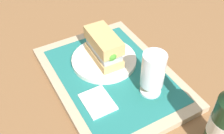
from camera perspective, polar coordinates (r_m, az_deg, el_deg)
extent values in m
plane|color=brown|center=(0.79, 0.00, -2.66)|extent=(3.00, 3.00, 0.00)
cube|color=tan|center=(0.78, 0.00, -2.15)|extent=(0.44, 0.32, 0.02)
cube|color=#1E6B66|center=(0.77, 0.00, -1.59)|extent=(0.38, 0.27, 0.00)
cylinder|color=silver|center=(0.81, -1.66, 1.50)|extent=(0.19, 0.19, 0.01)
cube|color=tan|center=(0.80, -1.69, 2.52)|extent=(0.13, 0.07, 0.02)
cube|color=#9EA3A8|center=(0.78, -1.72, 3.63)|extent=(0.12, 0.06, 0.02)
cube|color=silver|center=(0.78, -1.73, 4.32)|extent=(0.11, 0.05, 0.01)
sphere|color=#47932D|center=(0.73, 0.02, 2.74)|extent=(0.04, 0.04, 0.04)
cube|color=tan|center=(0.76, -1.77, 5.61)|extent=(0.13, 0.07, 0.04)
cylinder|color=silver|center=(0.73, 7.95, -4.82)|extent=(0.06, 0.06, 0.01)
cylinder|color=silver|center=(0.72, 8.06, -4.02)|extent=(0.01, 0.01, 0.02)
cylinder|color=silver|center=(0.68, 8.54, -0.61)|extent=(0.06, 0.06, 0.09)
cylinder|color=gold|center=(0.69, 8.38, -1.74)|extent=(0.06, 0.06, 0.06)
cylinder|color=white|center=(0.67, 8.67, 0.30)|extent=(0.05, 0.05, 0.01)
cube|color=white|center=(0.70, -2.99, -7.21)|extent=(0.09, 0.07, 0.01)
cylinder|color=#19381E|center=(0.63, 22.08, -11.59)|extent=(0.06, 0.06, 0.17)
cylinder|color=silver|center=(0.62, 22.28, -11.14)|extent=(0.07, 0.07, 0.05)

